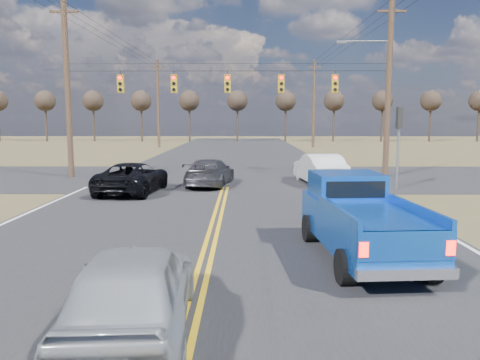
{
  "coord_description": "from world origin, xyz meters",
  "views": [
    {
      "loc": [
        0.9,
        -8.62,
        3.38
      ],
      "look_at": [
        0.79,
        5.59,
        1.5
      ],
      "focal_mm": 35.0,
      "sensor_mm": 36.0,
      "label": 1
    }
  ],
  "objects_px": {
    "white_car_queue": "(319,169)",
    "dgrey_car_queue": "(210,172)",
    "silver_suv": "(134,290)",
    "black_suv": "(133,178)",
    "pickup_truck": "(360,219)"
  },
  "relations": [
    {
      "from": "silver_suv",
      "to": "white_car_queue",
      "type": "height_order",
      "value": "white_car_queue"
    },
    {
      "from": "white_car_queue",
      "to": "pickup_truck",
      "type": "bearing_deg",
      "value": 78.03
    },
    {
      "from": "black_suv",
      "to": "pickup_truck",
      "type": "bearing_deg",
      "value": 133.63
    },
    {
      "from": "silver_suv",
      "to": "black_suv",
      "type": "height_order",
      "value": "silver_suv"
    },
    {
      "from": "white_car_queue",
      "to": "dgrey_car_queue",
      "type": "relative_size",
      "value": 1.03
    },
    {
      "from": "silver_suv",
      "to": "white_car_queue",
      "type": "bearing_deg",
      "value": -112.04
    },
    {
      "from": "white_car_queue",
      "to": "silver_suv",
      "type": "bearing_deg",
      "value": 64.75
    },
    {
      "from": "silver_suv",
      "to": "black_suv",
      "type": "xyz_separation_m",
      "value": [
        -3.35,
        14.13,
        -0.05
      ]
    },
    {
      "from": "pickup_truck",
      "to": "white_car_queue",
      "type": "bearing_deg",
      "value": 80.81
    },
    {
      "from": "white_car_queue",
      "to": "dgrey_car_queue",
      "type": "bearing_deg",
      "value": 0.33
    },
    {
      "from": "pickup_truck",
      "to": "white_car_queue",
      "type": "distance_m",
      "value": 13.03
    },
    {
      "from": "silver_suv",
      "to": "black_suv",
      "type": "relative_size",
      "value": 0.88
    },
    {
      "from": "pickup_truck",
      "to": "white_car_queue",
      "type": "xyz_separation_m",
      "value": [
        1.1,
        12.98,
        -0.16
      ]
    },
    {
      "from": "white_car_queue",
      "to": "dgrey_car_queue",
      "type": "xyz_separation_m",
      "value": [
        -5.63,
        -0.74,
        -0.11
      ]
    },
    {
      "from": "pickup_truck",
      "to": "black_suv",
      "type": "xyz_separation_m",
      "value": [
        -7.87,
        9.93,
        -0.25
      ]
    }
  ]
}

